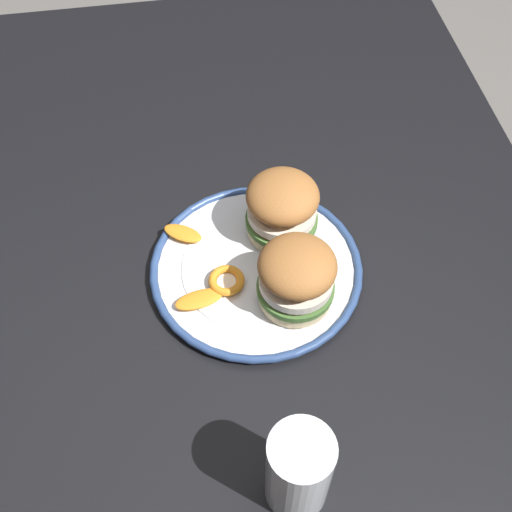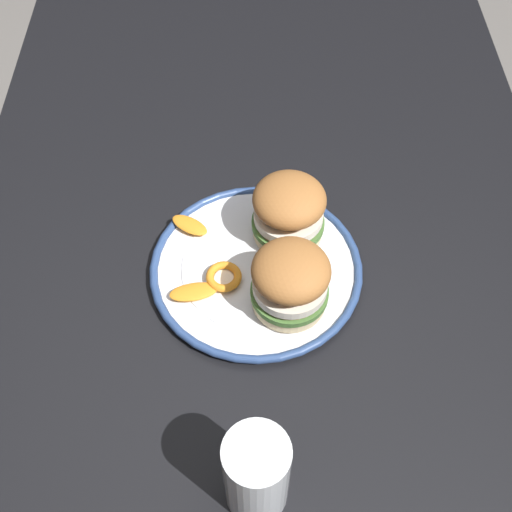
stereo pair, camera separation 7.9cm
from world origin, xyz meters
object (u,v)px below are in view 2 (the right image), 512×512
sandwich_half_left (289,210)px  drinking_glass (256,476)px  dining_table (263,274)px  sandwich_half_right (290,281)px  dinner_plate (256,268)px

sandwich_half_left → drinking_glass: size_ratio=0.77×
dining_table → drinking_glass: (0.38, -0.02, 0.16)m
sandwich_half_left → sandwich_half_right: 0.12m
dinner_plate → dining_table: bearing=169.3°
sandwich_half_right → sandwich_half_left: bearing=178.5°
dinner_plate → sandwich_half_left: sandwich_half_left is taller
sandwich_half_left → drinking_glass: drinking_glass is taller
drinking_glass → sandwich_half_right: bearing=169.2°
dining_table → sandwich_half_left: sandwich_half_left is taller
dinner_plate → sandwich_half_left: bearing=141.0°
dining_table → dinner_plate: size_ratio=4.19×
sandwich_half_right → drinking_glass: bearing=-10.8°
sandwich_half_left → drinking_glass: (0.37, -0.05, -0.01)m
dinner_plate → sandwich_half_right: 0.10m
dining_table → dinner_plate: 0.13m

